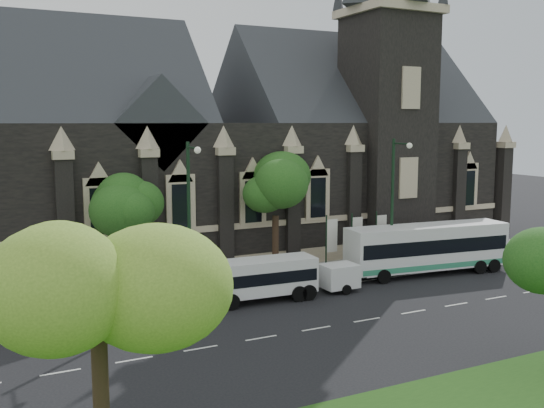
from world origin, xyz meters
TOP-DOWN VIEW (x-y plane):
  - ground at (0.00, 0.00)m, footprint 160.00×160.00m
  - sidewalk at (0.00, 9.50)m, footprint 80.00×5.00m
  - museum at (5.12, 18.78)m, footprint 40.00×17.70m
  - tree_park_near at (-11.77, -8.77)m, footprint 4.42×4.42m
  - tree_walk_right at (3.21, 10.71)m, footprint 4.08×4.08m
  - tree_walk_left at (-5.80, 10.70)m, footprint 3.91×3.91m
  - street_lamp_near at (10.00, 7.09)m, footprint 0.36×1.88m
  - street_lamp_mid at (-4.00, 7.09)m, footprint 0.36×1.88m
  - banner_flag_left at (6.29, 9.00)m, footprint 0.90×0.10m
  - banner_flag_center at (8.29, 9.00)m, footprint 0.90×0.10m
  - banner_flag_right at (10.29, 9.00)m, footprint 0.90×0.10m
  - tour_coach at (12.15, 6.20)m, footprint 11.49×3.62m
  - shuttle_bus at (-0.34, 5.47)m, footprint 6.30×2.50m
  - box_trailer at (4.61, 5.20)m, footprint 3.08×1.81m
  - sedan at (-6.37, 5.75)m, footprint 4.94×2.15m
  - car_far_red at (-13.52, 6.04)m, footprint 4.22×1.82m

SIDE VIEW (x-z plane):
  - ground at x=0.00m, z-range 0.00..0.00m
  - sidewalk at x=0.00m, z-range 0.00..0.15m
  - car_far_red at x=-13.52m, z-range 0.00..1.42m
  - sedan at x=-6.37m, z-range 0.00..1.58m
  - box_trailer at x=4.61m, z-range 0.11..1.75m
  - shuttle_bus at x=-0.34m, z-range 0.20..2.60m
  - tour_coach at x=12.15m, z-range 0.15..3.45m
  - banner_flag_left at x=6.29m, z-range 0.38..4.38m
  - banner_flag_center at x=8.29m, z-range 0.38..4.38m
  - banner_flag_right at x=10.29m, z-range 0.38..4.38m
  - street_lamp_near at x=10.00m, z-range 0.61..9.61m
  - street_lamp_mid at x=-4.00m, z-range 0.61..9.61m
  - tree_walk_left at x=-5.80m, z-range 1.91..9.55m
  - tree_walk_right at x=3.21m, z-range 1.92..9.72m
  - tree_park_near at x=-11.77m, z-range 2.14..10.70m
  - museum at x=5.12m, z-range -6.78..23.12m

